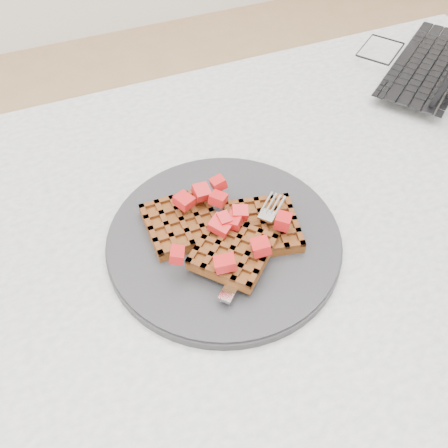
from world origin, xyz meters
The scene contains 7 objects.
ground centered at (0.00, 0.00, 0.00)m, with size 4.00×4.00×0.00m, color tan.
table centered at (0.00, 0.00, 0.64)m, with size 1.20×0.80×0.75m.
plate centered at (-0.07, 0.00, 0.76)m, with size 0.31×0.31×0.02m, color #242326.
waffles centered at (-0.07, 0.00, 0.78)m, with size 0.19×0.18×0.03m.
strawberry_pile centered at (-0.07, 0.00, 0.80)m, with size 0.15×0.15×0.02m, color #990B10, non-canonical shape.
fork centered at (-0.04, -0.03, 0.77)m, with size 0.02×0.18×0.02m, color silver, non-canonical shape.
laptop centered at (0.41, 0.24, 0.78)m, with size 0.35×0.34×0.20m.
Camera 1 is at (-0.22, -0.37, 1.27)m, focal length 40.00 mm.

